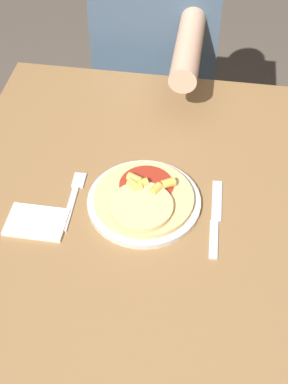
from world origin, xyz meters
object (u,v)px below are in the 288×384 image
object	(u,v)px
knife	(215,219)
pizza	(144,198)
plate	(144,202)
person_diner	(158,49)
fork	(74,197)
dining_table	(155,235)

from	to	relation	value
knife	pizza	bearing A→B (deg)	173.82
plate	knife	bearing A→B (deg)	-7.59
pizza	knife	distance (m)	0.16
pizza	person_diner	bearing A→B (deg)	95.09
plate	pizza	xyz separation A→B (m)	(0.00, -0.00, 0.02)
plate	knife	size ratio (longest dim) A/B	1.15
person_diner	knife	bearing A→B (deg)	-72.74
plate	fork	distance (m)	0.16
pizza	fork	distance (m)	0.16
fork	person_diner	xyz separation A→B (m)	(0.10, 0.70, -0.05)
pizza	person_diner	distance (m)	0.70
dining_table	person_diner	xyz separation A→B (m)	(-0.09, 0.68, 0.08)
plate	pizza	size ratio (longest dim) A/B	1.15
plate	person_diner	size ratio (longest dim) A/B	0.21
dining_table	plate	world-z (taller)	plate
pizza	person_diner	size ratio (longest dim) A/B	0.18
person_diner	fork	bearing A→B (deg)	-98.00
dining_table	knife	world-z (taller)	knife
pizza	plate	bearing A→B (deg)	90.06
knife	person_diner	distance (m)	0.75
dining_table	plate	size ratio (longest dim) A/B	3.78
dining_table	fork	xyz separation A→B (m)	(-0.18, -0.02, 0.12)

